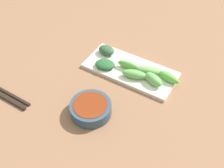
{
  "coord_description": "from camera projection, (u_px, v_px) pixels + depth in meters",
  "views": [
    {
      "loc": [
        -0.53,
        -0.3,
        0.67
      ],
      "look_at": [
        -0.03,
        0.0,
        0.05
      ],
      "focal_mm": 45.3,
      "sensor_mm": 36.0,
      "label": 1
    }
  ],
  "objects": [
    {
      "name": "tabletop",
      "position": [
        117.0,
        87.0,
        0.89
      ],
      "size": [
        2.1,
        2.1,
        0.02
      ],
      "primitive_type": "cube",
      "color": "brown",
      "rests_on": "ground"
    },
    {
      "name": "sauce_bowl",
      "position": [
        91.0,
        108.0,
        0.8
      ],
      "size": [
        0.12,
        0.12,
        0.04
      ],
      "color": "#2E4358",
      "rests_on": "tabletop"
    },
    {
      "name": "serving_plate",
      "position": [
        130.0,
        70.0,
        0.92
      ],
      "size": [
        0.13,
        0.3,
        0.01
      ],
      "primitive_type": "cube",
      "color": "silver",
      "rests_on": "tabletop"
    },
    {
      "name": "broccoli_stalk_0",
      "position": [
        149.0,
        70.0,
        0.9
      ],
      "size": [
        0.05,
        0.1,
        0.02
      ],
      "primitive_type": "ellipsoid",
      "rotation": [
        0.0,
        0.0,
        0.27
      ],
      "color": "#6F9E59",
      "rests_on": "serving_plate"
    },
    {
      "name": "broccoli_stalk_1",
      "position": [
        134.0,
        74.0,
        0.88
      ],
      "size": [
        0.05,
        0.08,
        0.03
      ],
      "primitive_type": "ellipsoid",
      "rotation": [
        0.0,
        0.0,
        0.28
      ],
      "color": "#61A453",
      "rests_on": "serving_plate"
    },
    {
      "name": "broccoli_leafy_2",
      "position": [
        105.0,
        64.0,
        0.92
      ],
      "size": [
        0.07,
        0.08,
        0.02
      ],
      "primitive_type": "ellipsoid",
      "rotation": [
        0.0,
        0.0,
        0.3
      ],
      "color": "#24592E",
      "rests_on": "serving_plate"
    },
    {
      "name": "broccoli_stalk_3",
      "position": [
        154.0,
        79.0,
        0.86
      ],
      "size": [
        0.05,
        0.07,
        0.03
      ],
      "primitive_type": "ellipsoid",
      "rotation": [
        0.0,
        0.0,
        -0.33
      ],
      "color": "#62AD59",
      "rests_on": "serving_plate"
    },
    {
      "name": "broccoli_stalk_4",
      "position": [
        169.0,
        77.0,
        0.87
      ],
      "size": [
        0.04,
        0.07,
        0.03
      ],
      "primitive_type": "ellipsoid",
      "rotation": [
        0.0,
        0.0,
        -0.17
      ],
      "color": "#5DB445",
      "rests_on": "serving_plate"
    },
    {
      "name": "broccoli_leafy_5",
      "position": [
        107.0,
        50.0,
        0.96
      ],
      "size": [
        0.04,
        0.06,
        0.03
      ],
      "primitive_type": "ellipsoid",
      "rotation": [
        0.0,
        0.0,
        -0.06
      ],
      "color": "#2E5034",
      "rests_on": "serving_plate"
    },
    {
      "name": "broccoli_stalk_6",
      "position": [
        127.0,
        65.0,
        0.91
      ],
      "size": [
        0.03,
        0.07,
        0.03
      ],
      "primitive_type": "ellipsoid",
      "rotation": [
        0.0,
        0.0,
        0.1
      ],
      "color": "#60AA45",
      "rests_on": "serving_plate"
    }
  ]
}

